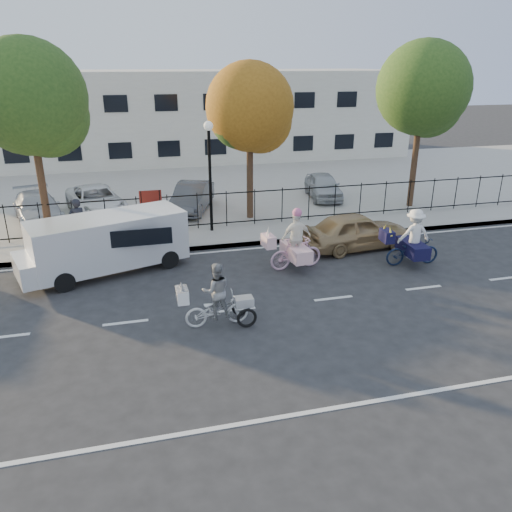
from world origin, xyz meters
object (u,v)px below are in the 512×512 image
object	(u,v)px
zebra_trike	(217,302)
white_van	(106,242)
pedestrian	(78,222)
lamppost	(209,157)
bull_bike	(412,243)
gold_sedan	(357,231)
lot_car_a	(38,208)
lot_car_d	(323,186)
unicorn_bike	(295,247)
lot_car_c	(192,197)
lot_car_b	(96,200)

from	to	relation	value
zebra_trike	white_van	bearing A→B (deg)	32.22
white_van	pedestrian	world-z (taller)	white_van
lamppost	bull_bike	bearing A→B (deg)	-39.01
zebra_trike	gold_sedan	world-z (taller)	zebra_trike
white_van	lot_car_a	size ratio (longest dim) A/B	1.36
white_van	pedestrian	size ratio (longest dim) A/B	3.31
lot_car_d	unicorn_bike	bearing A→B (deg)	-108.49
lamppost	bull_bike	xyz separation A→B (m)	(6.11, -4.95, -2.32)
lamppost	pedestrian	bearing A→B (deg)	-175.90
lamppost	lot_car_c	distance (m)	3.86
white_van	lamppost	bearing A→B (deg)	18.41
unicorn_bike	bull_bike	distance (m)	4.05
unicorn_bike	pedestrian	world-z (taller)	unicorn_bike
zebra_trike	gold_sedan	xyz separation A→B (m)	(6.08, 4.50, 0.01)
white_van	gold_sedan	distance (m)	8.97
lamppost	unicorn_bike	xyz separation A→B (m)	(2.11, -4.32, -2.33)
gold_sedan	lot_car_a	size ratio (longest dim) A/B	0.95
lamppost	lot_car_b	distance (m)	6.34
lamppost	lot_car_b	world-z (taller)	lamppost
pedestrian	lamppost	bearing A→B (deg)	165.83
lot_car_a	lot_car_d	distance (m)	13.28
pedestrian	lot_car_c	bearing A→B (deg)	-162.08
lot_car_b	lot_car_c	xyz separation A→B (m)	(4.23, -0.59, 0.03)
unicorn_bike	lot_car_b	distance (m)	10.43
unicorn_bike	gold_sedan	size ratio (longest dim) A/B	0.53
zebra_trike	gold_sedan	distance (m)	7.57
zebra_trike	white_van	distance (m)	5.35
bull_bike	lot_car_b	world-z (taller)	bull_bike
lot_car_c	gold_sedan	bearing A→B (deg)	-28.21
lamppost	lot_car_c	size ratio (longest dim) A/B	1.11
unicorn_bike	lot_car_d	size ratio (longest dim) A/B	0.59
lot_car_d	lot_car_b	bearing A→B (deg)	-170.53
unicorn_bike	white_van	size ratio (longest dim) A/B	0.37
pedestrian	lot_car_a	world-z (taller)	pedestrian
lamppost	pedestrian	distance (m)	5.50
white_van	bull_bike	bearing A→B (deg)	-29.46
pedestrian	unicorn_bike	bearing A→B (deg)	132.88
lot_car_a	lot_car_c	world-z (taller)	lot_car_c
unicorn_bike	gold_sedan	world-z (taller)	unicorn_bike
bull_bike	lot_car_c	distance (m)	10.32
lot_car_d	lot_car_c	bearing A→B (deg)	-165.04
white_van	lot_car_c	size ratio (longest dim) A/B	1.49
lot_car_c	bull_bike	bearing A→B (deg)	-30.63
lot_car_a	lot_car_c	distance (m)	6.57
pedestrian	lot_car_c	size ratio (longest dim) A/B	0.45
white_van	gold_sedan	bearing A→B (deg)	-18.53
unicorn_bike	lot_car_a	size ratio (longest dim) A/B	0.50
gold_sedan	lot_car_b	size ratio (longest dim) A/B	0.91
bull_bike	white_van	size ratio (longest dim) A/B	0.37
lot_car_c	lot_car_a	bearing A→B (deg)	-158.72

